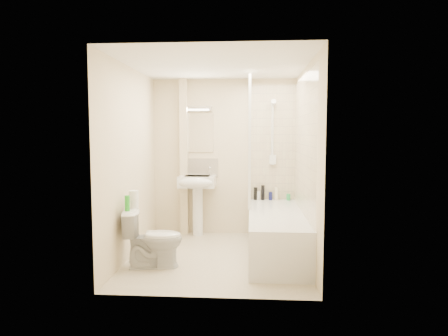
{
  "coord_description": "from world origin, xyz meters",
  "views": [
    {
      "loc": [
        0.43,
        -4.93,
        1.57
      ],
      "look_at": [
        0.07,
        0.2,
        1.12
      ],
      "focal_mm": 32.0,
      "sensor_mm": 36.0,
      "label": 1
    }
  ],
  "objects": [
    {
      "name": "bottle_green",
      "position": [
        0.99,
        1.16,
        0.6
      ],
      "size": [
        0.06,
        0.06,
        0.1
      ],
      "primitive_type": "cylinder",
      "color": "green",
      "rests_on": "bathtub"
    },
    {
      "name": "wall_right",
      "position": [
        1.1,
        0.0,
        1.2
      ],
      "size": [
        0.02,
        2.5,
        2.4
      ],
      "primitive_type": "cube",
      "color": "beige",
      "rests_on": "ground"
    },
    {
      "name": "green_bottle",
      "position": [
        -0.99,
        -0.51,
        0.77
      ],
      "size": [
        0.06,
        0.06,
        0.18
      ],
      "primitive_type": "cylinder",
      "color": "green",
      "rests_on": "toilet"
    },
    {
      "name": "pedestal_sink",
      "position": [
        -0.4,
        1.01,
        0.74
      ],
      "size": [
        0.55,
        0.5,
        1.06
      ],
      "color": "white",
      "rests_on": "ground"
    },
    {
      "name": "tile_right",
      "position": [
        1.09,
        0.2,
        1.42
      ],
      "size": [
        0.01,
        2.1,
        1.75
      ],
      "primitive_type": "cube",
      "color": "beige",
      "rests_on": "wall_right"
    },
    {
      "name": "ceiling",
      "position": [
        0.0,
        0.0,
        2.4
      ],
      "size": [
        2.2,
        2.5,
        0.02
      ],
      "primitive_type": "cube",
      "color": "white",
      "rests_on": "wall_back"
    },
    {
      "name": "bottle_black_a",
      "position": [
        0.49,
        1.16,
        0.65
      ],
      "size": [
        0.06,
        0.06,
        0.19
      ],
      "primitive_type": "cylinder",
      "color": "black",
      "rests_on": "bathtub"
    },
    {
      "name": "bottle_white_a",
      "position": [
        0.54,
        1.16,
        0.62
      ],
      "size": [
        0.05,
        0.05,
        0.14
      ],
      "primitive_type": "cylinder",
      "color": "silver",
      "rests_on": "bathtub"
    },
    {
      "name": "strip_light",
      "position": [
        -0.4,
        1.22,
        1.95
      ],
      "size": [
        0.42,
        0.07,
        0.07
      ],
      "primitive_type": "cube",
      "color": "silver",
      "rests_on": "wall_back"
    },
    {
      "name": "wall_back",
      "position": [
        0.0,
        1.25,
        1.2
      ],
      "size": [
        2.2,
        0.02,
        2.4
      ],
      "primitive_type": "cube",
      "color": "beige",
      "rests_on": "ground"
    },
    {
      "name": "tile_back",
      "position": [
        0.75,
        1.24,
        1.42
      ],
      "size": [
        0.7,
        0.01,
        1.75
      ],
      "primitive_type": "cube",
      "color": "beige",
      "rests_on": "wall_back"
    },
    {
      "name": "shower_screen",
      "position": [
        0.4,
        0.8,
        1.45
      ],
      "size": [
        0.04,
        0.92,
        1.8
      ],
      "color": "white",
      "rests_on": "bathtub"
    },
    {
      "name": "bottle_cream",
      "position": [
        0.81,
        1.16,
        0.65
      ],
      "size": [
        0.06,
        0.06,
        0.19
      ],
      "primitive_type": "cylinder",
      "color": "beige",
      "rests_on": "bathtub"
    },
    {
      "name": "splashback",
      "position": [
        -0.4,
        1.24,
        1.03
      ],
      "size": [
        0.6,
        0.02,
        0.3
      ],
      "primitive_type": "cube",
      "color": "beige",
      "rests_on": "wall_back"
    },
    {
      "name": "mirror",
      "position": [
        -0.4,
        1.24,
        1.58
      ],
      "size": [
        0.46,
        0.01,
        0.6
      ],
      "primitive_type": "cube",
      "color": "white",
      "rests_on": "wall_back"
    },
    {
      "name": "bottle_blue",
      "position": [
        0.72,
        1.16,
        0.61
      ],
      "size": [
        0.06,
        0.06,
        0.12
      ],
      "primitive_type": "cylinder",
      "color": "#121550",
      "rests_on": "bathtub"
    },
    {
      "name": "toilet_roll_lower",
      "position": [
        -0.97,
        -0.29,
        0.73
      ],
      "size": [
        0.1,
        0.1,
        0.1
      ],
      "primitive_type": "cylinder",
      "color": "white",
      "rests_on": "toilet"
    },
    {
      "name": "floor",
      "position": [
        0.0,
        0.0,
        0.0
      ],
      "size": [
        2.5,
        2.5,
        0.0
      ],
      "primitive_type": "plane",
      "color": "beige",
      "rests_on": "ground"
    },
    {
      "name": "pipe_boxing",
      "position": [
        -0.62,
        1.19,
        1.2
      ],
      "size": [
        0.12,
        0.12,
        2.4
      ],
      "primitive_type": "cube",
      "color": "beige",
      "rests_on": "ground"
    },
    {
      "name": "bathtub",
      "position": [
        0.75,
        0.2,
        0.29
      ],
      "size": [
        0.7,
        2.1,
        0.55
      ],
      "color": "white",
      "rests_on": "ground"
    },
    {
      "name": "toilet_roll_upper",
      "position": [
        -0.97,
        -0.34,
        0.84
      ],
      "size": [
        0.12,
        0.12,
        0.11
      ],
      "primitive_type": "cylinder",
      "color": "white",
      "rests_on": "toilet_roll_lower"
    },
    {
      "name": "shower_fixture",
      "position": [
        0.75,
        1.19,
        1.55
      ],
      "size": [
        0.1,
        0.16,
        0.99
      ],
      "color": "white",
      "rests_on": "wall_back"
    },
    {
      "name": "bottle_black_b",
      "position": [
        0.6,
        1.16,
        0.66
      ],
      "size": [
        0.05,
        0.05,
        0.23
      ],
      "primitive_type": "cylinder",
      "color": "black",
      "rests_on": "bathtub"
    },
    {
      "name": "toilet",
      "position": [
        -0.72,
        -0.4,
        0.34
      ],
      "size": [
        0.56,
        0.77,
        0.68
      ],
      "primitive_type": "imported",
      "rotation": [
        0.0,
        0.0,
        1.71
      ],
      "color": "white",
      "rests_on": "ground"
    },
    {
      "name": "wall_left",
      "position": [
        -1.1,
        0.0,
        1.2
      ],
      "size": [
        0.02,
        2.5,
        2.4
      ],
      "primitive_type": "cube",
      "color": "beige",
      "rests_on": "ground"
    }
  ]
}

